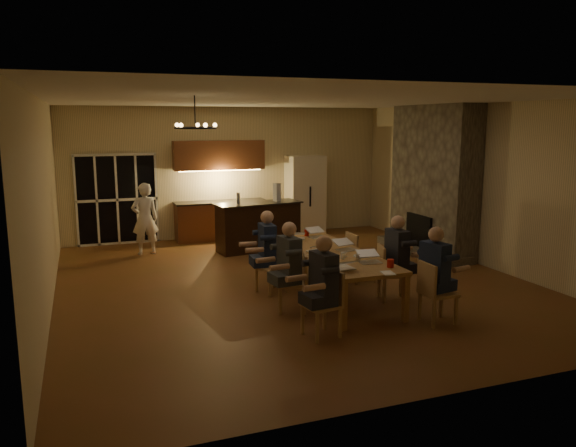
{
  "coord_description": "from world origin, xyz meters",
  "views": [
    {
      "loc": [
        -3.46,
        -9.06,
        2.83
      ],
      "look_at": [
        0.01,
        0.3,
        1.02
      ],
      "focal_mm": 35.0,
      "sensor_mm": 36.0,
      "label": 1
    }
  ],
  "objects_px": {
    "person_left_far": "(267,251)",
    "laptop_e": "(296,233)",
    "chair_left_near": "(321,304)",
    "chandelier": "(195,128)",
    "chair_left_mid": "(292,282)",
    "laptop_c": "(317,245)",
    "person_right_near": "(434,274)",
    "plate_left": "(340,266)",
    "mug_front": "(343,256)",
    "bar_island": "(258,226)",
    "redcup_mid": "(300,245)",
    "chair_right_near": "(438,292)",
    "plate_near": "(361,256)",
    "redcup_near": "(390,263)",
    "bar_bottle": "(238,198)",
    "laptop_b": "(370,255)",
    "chair_left_far": "(271,267)",
    "chair_right_far": "(362,257)",
    "dining_table": "(331,274)",
    "mug_back": "(293,240)",
    "laptop_d": "(347,244)",
    "redcup_far": "(307,233)",
    "plate_far": "(338,240)",
    "chair_right_mid": "(393,273)",
    "can_silver": "(358,258)",
    "laptop_a": "(343,261)",
    "mug_mid": "(324,242)",
    "person_right_mid": "(397,258)",
    "person_left_mid": "(289,267)",
    "refrigerator": "(305,195)",
    "laptop_f": "(318,231)",
    "can_cola": "(293,233)",
    "bar_blender": "(277,192)",
    "person_left_near": "(323,287)"
  },
  "relations": [
    {
      "from": "person_left_far",
      "to": "laptop_e",
      "type": "relative_size",
      "value": 4.31
    },
    {
      "from": "chair_left_near",
      "to": "chandelier",
      "type": "height_order",
      "value": "chandelier"
    },
    {
      "from": "chair_left_mid",
      "to": "laptop_c",
      "type": "distance_m",
      "value": 0.96
    },
    {
      "from": "person_right_near",
      "to": "plate_left",
      "type": "height_order",
      "value": "person_right_near"
    },
    {
      "from": "mug_front",
      "to": "bar_island",
      "type": "bearing_deg",
      "value": 90.95
    },
    {
      "from": "mug_front",
      "to": "redcup_mid",
      "type": "bearing_deg",
      "value": 111.1
    },
    {
      "from": "chair_right_near",
      "to": "plate_near",
      "type": "height_order",
      "value": "chair_right_near"
    },
    {
      "from": "plate_left",
      "to": "chair_left_mid",
      "type": "bearing_deg",
      "value": 140.84
    },
    {
      "from": "redcup_near",
      "to": "bar_bottle",
      "type": "xyz_separation_m",
      "value": [
        -0.95,
        4.85,
        0.39
      ]
    },
    {
      "from": "person_right_near",
      "to": "laptop_b",
      "type": "distance_m",
      "value": 0.97
    },
    {
      "from": "chair_left_far",
      "to": "person_right_near",
      "type": "height_order",
      "value": "person_right_near"
    },
    {
      "from": "mug_front",
      "to": "redcup_near",
      "type": "height_order",
      "value": "redcup_near"
    },
    {
      "from": "chair_right_far",
      "to": "mug_front",
      "type": "height_order",
      "value": "chair_right_far"
    },
    {
      "from": "dining_table",
      "to": "mug_back",
      "type": "height_order",
      "value": "mug_back"
    },
    {
      "from": "plate_left",
      "to": "laptop_d",
      "type": "bearing_deg",
      "value": 58.92
    },
    {
      "from": "redcup_far",
      "to": "plate_far",
      "type": "relative_size",
      "value": 0.52
    },
    {
      "from": "chair_left_near",
      "to": "laptop_c",
      "type": "relative_size",
      "value": 2.78
    },
    {
      "from": "chair_right_mid",
      "to": "mug_back",
      "type": "bearing_deg",
      "value": 56.96
    },
    {
      "from": "chandelier",
      "to": "chair_left_mid",
      "type": "bearing_deg",
      "value": -14.46
    },
    {
      "from": "mug_back",
      "to": "can_silver",
      "type": "xyz_separation_m",
      "value": [
        0.44,
        -1.62,
        0.01
      ]
    },
    {
      "from": "laptop_a",
      "to": "mug_back",
      "type": "distance_m",
      "value": 1.93
    },
    {
      "from": "plate_near",
      "to": "chair_right_far",
      "type": "bearing_deg",
      "value": 61.39
    },
    {
      "from": "mug_mid",
      "to": "redcup_near",
      "type": "distance_m",
      "value": 1.74
    },
    {
      "from": "chair_right_near",
      "to": "laptop_a",
      "type": "relative_size",
      "value": 2.78
    },
    {
      "from": "chair_right_mid",
      "to": "laptop_e",
      "type": "distance_m",
      "value": 2.01
    },
    {
      "from": "bar_bottle",
      "to": "person_right_mid",
      "type": "bearing_deg",
      "value": -70.57
    },
    {
      "from": "mug_mid",
      "to": "redcup_mid",
      "type": "bearing_deg",
      "value": -168.27
    },
    {
      "from": "bar_island",
      "to": "bar_bottle",
      "type": "relative_size",
      "value": 8.03
    },
    {
      "from": "laptop_c",
      "to": "mug_front",
      "type": "height_order",
      "value": "laptop_c"
    },
    {
      "from": "person_left_mid",
      "to": "plate_near",
      "type": "height_order",
      "value": "person_left_mid"
    },
    {
      "from": "refrigerator",
      "to": "person_right_mid",
      "type": "bearing_deg",
      "value": -97.06
    },
    {
      "from": "dining_table",
      "to": "laptop_f",
      "type": "relative_size",
      "value": 9.77
    },
    {
      "from": "person_right_near",
      "to": "can_silver",
      "type": "xyz_separation_m",
      "value": [
        -0.8,
        0.81,
        0.12
      ]
    },
    {
      "from": "chair_right_near",
      "to": "can_cola",
      "type": "relative_size",
      "value": 7.42
    },
    {
      "from": "laptop_c",
      "to": "redcup_far",
      "type": "bearing_deg",
      "value": -123.85
    },
    {
      "from": "laptop_b",
      "to": "mug_mid",
      "type": "bearing_deg",
      "value": 101.44
    },
    {
      "from": "chair_right_near",
      "to": "chandelier",
      "type": "bearing_deg",
      "value": 64.73
    },
    {
      "from": "dining_table",
      "to": "bar_blender",
      "type": "distance_m",
      "value": 3.82
    },
    {
      "from": "laptop_e",
      "to": "can_silver",
      "type": "height_order",
      "value": "laptop_e"
    },
    {
      "from": "dining_table",
      "to": "bar_island",
      "type": "height_order",
      "value": "bar_island"
    },
    {
      "from": "chandelier",
      "to": "plate_far",
      "type": "relative_size",
      "value": 2.59
    },
    {
      "from": "refrigerator",
      "to": "laptop_f",
      "type": "height_order",
      "value": "refrigerator"
    },
    {
      "from": "laptop_c",
      "to": "can_silver",
      "type": "relative_size",
      "value": 2.67
    },
    {
      "from": "person_left_mid",
      "to": "redcup_mid",
      "type": "xyz_separation_m",
      "value": [
        0.52,
        0.88,
        0.12
      ]
    },
    {
      "from": "laptop_a",
      "to": "laptop_f",
      "type": "bearing_deg",
      "value": -108.25
    },
    {
      "from": "chair_right_near",
      "to": "person_left_far",
      "type": "height_order",
      "value": "person_left_far"
    },
    {
      "from": "person_left_near",
      "to": "person_right_mid",
      "type": "bearing_deg",
      "value": 114.31
    },
    {
      "from": "dining_table",
      "to": "person_left_near",
      "type": "relative_size",
      "value": 2.27
    },
    {
      "from": "person_left_mid",
      "to": "laptop_f",
      "type": "relative_size",
      "value": 4.31
    },
    {
      "from": "redcup_mid",
      "to": "plate_far",
      "type": "relative_size",
      "value": 0.52
    }
  ]
}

